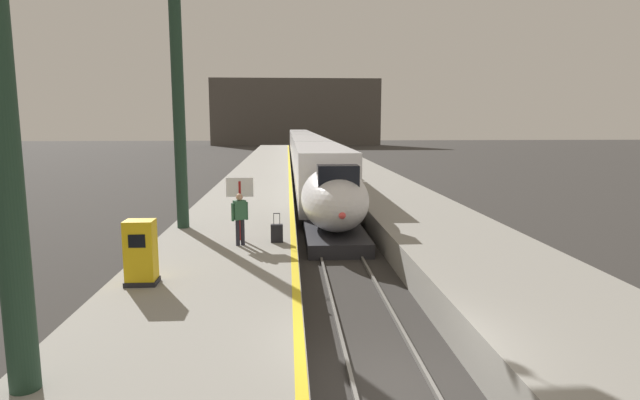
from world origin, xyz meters
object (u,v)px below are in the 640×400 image
object	(u,v)px
highspeed_train_main	(306,151)
rolling_suitcase	(277,233)
ticket_machine_yellow	(141,255)
departure_info_board	(240,196)
station_column_mid	(177,74)
passenger_near_edge	(240,215)

from	to	relation	value
highspeed_train_main	rolling_suitcase	distance (m)	38.11
ticket_machine_yellow	departure_info_board	world-z (taller)	departure_info_board
station_column_mid	departure_info_board	bearing A→B (deg)	-43.42
departure_info_board	station_column_mid	bearing A→B (deg)	136.58
station_column_mid	passenger_near_edge	bearing A→B (deg)	-51.27
passenger_near_edge	departure_info_board	bearing A→B (deg)	93.94
passenger_near_edge	station_column_mid	bearing A→B (deg)	128.73
highspeed_train_main	ticket_machine_yellow	world-z (taller)	highspeed_train_main
passenger_near_edge	ticket_machine_yellow	bearing A→B (deg)	-117.74
passenger_near_edge	ticket_machine_yellow	size ratio (longest dim) A/B	1.06
station_column_mid	departure_info_board	distance (m)	5.29
highspeed_train_main	station_column_mid	size ratio (longest dim) A/B	7.91
station_column_mid	departure_info_board	size ratio (longest dim) A/B	4.47
highspeed_train_main	passenger_near_edge	xyz separation A→B (m)	(-3.49, -38.40, 0.07)
ticket_machine_yellow	departure_info_board	size ratio (longest dim) A/B	0.75
highspeed_train_main	rolling_suitcase	bearing A→B (deg)	-93.49
rolling_suitcase	ticket_machine_yellow	world-z (taller)	ticket_machine_yellow
highspeed_train_main	station_column_mid	xyz separation A→B (m)	(-5.90, -35.40, 4.76)
rolling_suitcase	departure_info_board	bearing A→B (deg)	161.44
station_column_mid	highspeed_train_main	bearing A→B (deg)	80.54
station_column_mid	ticket_machine_yellow	xyz separation A→B (m)	(0.35, -6.92, -4.95)
passenger_near_edge	rolling_suitcase	xyz separation A→B (m)	(1.17, 0.36, -0.69)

